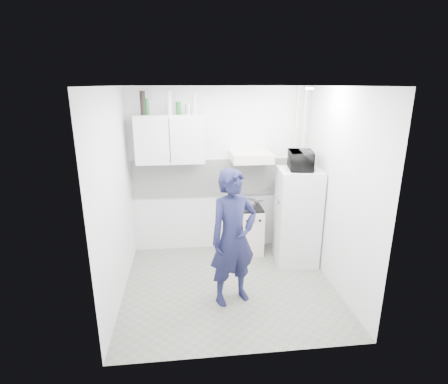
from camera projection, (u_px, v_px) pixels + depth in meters
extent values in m
plane|color=slate|center=(230.00, 287.00, 4.72)|extent=(2.80, 2.80, 0.00)
plane|color=white|center=(231.00, 86.00, 3.95)|extent=(2.80, 2.80, 0.00)
plane|color=silver|center=(220.00, 171.00, 5.53)|extent=(2.80, 0.00, 2.80)
plane|color=silver|center=(115.00, 199.00, 4.19)|extent=(0.00, 2.60, 2.60)
plane|color=silver|center=(338.00, 191.00, 4.49)|extent=(0.00, 2.60, 2.60)
imported|color=#181A3B|center=(233.00, 238.00, 4.20)|extent=(0.73, 0.61, 1.70)
cube|color=silver|center=(247.00, 230.00, 5.61)|extent=(0.46, 0.46, 0.74)
cube|color=white|center=(297.00, 216.00, 5.23)|extent=(0.65, 0.65, 1.45)
cube|color=black|center=(248.00, 208.00, 5.49)|extent=(0.45, 0.45, 0.03)
cylinder|color=silver|center=(249.00, 203.00, 5.49)|extent=(0.20, 0.20, 0.11)
imported|color=black|center=(301.00, 160.00, 4.98)|extent=(0.53, 0.40, 0.27)
cylinder|color=black|center=(143.00, 103.00, 4.93)|extent=(0.08, 0.08, 0.33)
cylinder|color=#144C1E|center=(147.00, 107.00, 4.95)|extent=(0.06, 0.06, 0.23)
cylinder|color=#B2B7BC|center=(169.00, 102.00, 4.96)|extent=(0.08, 0.08, 0.35)
cylinder|color=#144C1E|center=(178.00, 108.00, 5.00)|extent=(0.07, 0.07, 0.18)
cylinder|color=silver|center=(188.00, 109.00, 5.02)|extent=(0.08, 0.08, 0.15)
cylinder|color=#B2B7BC|center=(195.00, 105.00, 5.01)|extent=(0.07, 0.07, 0.28)
cube|color=white|center=(170.00, 139.00, 5.12)|extent=(1.00, 0.35, 0.70)
cube|color=silver|center=(251.00, 157.00, 5.26)|extent=(0.60, 0.50, 0.14)
cube|color=white|center=(220.00, 178.00, 5.54)|extent=(2.74, 0.03, 0.60)
cylinder|color=silver|center=(301.00, 170.00, 5.59)|extent=(0.05, 0.05, 2.60)
cylinder|color=silver|center=(294.00, 171.00, 5.58)|extent=(0.04, 0.04, 2.60)
cylinder|color=white|center=(310.00, 88.00, 4.26)|extent=(0.10, 0.10, 0.02)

